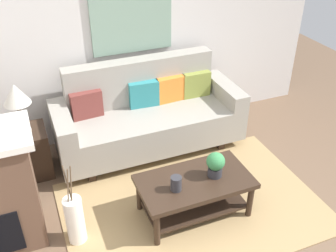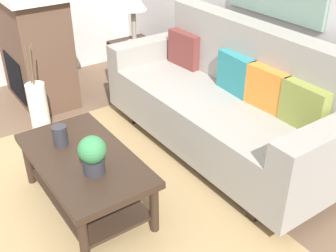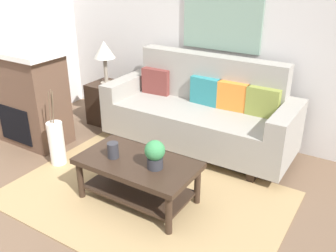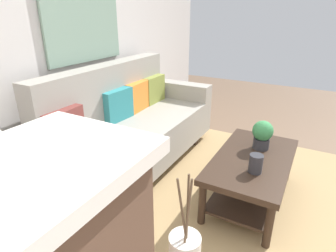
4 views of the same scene
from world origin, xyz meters
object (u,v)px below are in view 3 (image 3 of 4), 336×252
object	(u,v)px
coffee_table	(138,172)
floor_vase	(57,144)
potted_plant_tabletop	(155,154)
throw_pillow_orange	(233,96)
throw_pillow_olive	(263,102)
framed_painting	(222,13)
table_lamp	(104,52)
tabletop_vase	(113,150)
couch	(200,114)
fireplace	(29,96)
throw_pillow_maroon	(156,81)
throw_pillow_teal	(206,91)
side_table	(108,103)

from	to	relation	value
coffee_table	floor_vase	bearing A→B (deg)	175.96
potted_plant_tabletop	throw_pillow_orange	bearing A→B (deg)	85.30
throw_pillow_olive	framed_painting	bearing A→B (deg)	153.87
coffee_table	table_lamp	xyz separation A→B (m)	(-1.44, 1.28, 0.68)
tabletop_vase	coffee_table	bearing A→B (deg)	15.79
couch	floor_vase	bearing A→B (deg)	-133.46
fireplace	throw_pillow_orange	bearing A→B (deg)	25.65
floor_vase	table_lamp	bearing A→B (deg)	103.32
table_lamp	floor_vase	world-z (taller)	table_lamp
couch	throw_pillow_maroon	world-z (taller)	couch
throw_pillow_teal	table_lamp	size ratio (longest dim) A/B	0.63
couch	tabletop_vase	world-z (taller)	couch
tabletop_vase	floor_vase	size ratio (longest dim) A/B	0.29
potted_plant_tabletop	table_lamp	distance (m)	2.13
tabletop_vase	framed_painting	distance (m)	2.08
couch	floor_vase	distance (m)	1.66
throw_pillow_teal	fireplace	bearing A→B (deg)	-150.29
throw_pillow_orange	potted_plant_tabletop	distance (m)	1.43
table_lamp	framed_painting	xyz separation A→B (m)	(1.41, 0.47, 0.53)
couch	coffee_table	distance (m)	1.28
throw_pillow_maroon	floor_vase	bearing A→B (deg)	-108.31
throw_pillow_olive	side_table	world-z (taller)	throw_pillow_olive
framed_painting	side_table	bearing A→B (deg)	-161.71
throw_pillow_maroon	fireplace	bearing A→B (deg)	-137.51
side_table	fireplace	world-z (taller)	fireplace
tabletop_vase	side_table	xyz separation A→B (m)	(-1.22, 1.34, -0.22)
couch	throw_pillow_olive	distance (m)	0.75
throw_pillow_teal	table_lamp	distance (m)	1.45
throw_pillow_orange	coffee_table	distance (m)	1.48
coffee_table	throw_pillow_maroon	bearing A→B (deg)	117.24
throw_pillow_maroon	throw_pillow_olive	world-z (taller)	same
couch	throw_pillow_orange	xyz separation A→B (m)	(0.35, 0.13, 0.25)
coffee_table	side_table	bearing A→B (deg)	138.49
throw_pillow_orange	side_table	bearing A→B (deg)	-175.89
couch	throw_pillow_olive	bearing A→B (deg)	10.25
throw_pillow_olive	potted_plant_tabletop	size ratio (longest dim) A/B	1.37
tabletop_vase	couch	bearing A→B (deg)	81.58
potted_plant_tabletop	framed_painting	xyz separation A→B (m)	(-0.23, 1.76, 0.95)
throw_pillow_teal	coffee_table	distance (m)	1.45
tabletop_vase	table_lamp	xyz separation A→B (m)	(-1.22, 1.34, 0.49)
tabletop_vase	side_table	world-z (taller)	tabletop_vase
throw_pillow_teal	tabletop_vase	xyz separation A→B (m)	(-0.20, -1.47, -0.18)
coffee_table	tabletop_vase	world-z (taller)	tabletop_vase
side_table	tabletop_vase	bearing A→B (deg)	-47.75
framed_painting	throw_pillow_maroon	bearing A→B (deg)	-153.87
tabletop_vase	framed_painting	bearing A→B (deg)	83.74
couch	throw_pillow_olive	size ratio (longest dim) A/B	6.19
throw_pillow_teal	framed_painting	size ratio (longest dim) A/B	0.37
side_table	throw_pillow_teal	bearing A→B (deg)	5.11
table_lamp	fireplace	distance (m)	1.10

